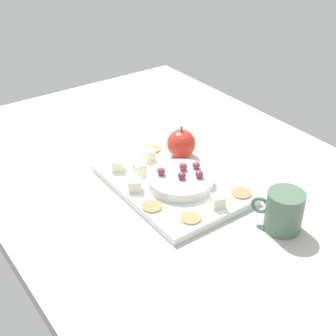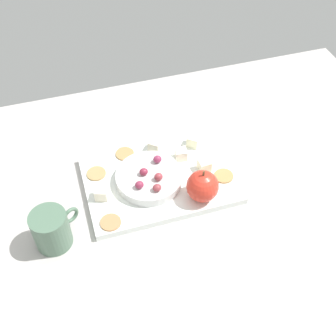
# 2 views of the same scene
# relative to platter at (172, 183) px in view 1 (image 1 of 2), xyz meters

# --- Properties ---
(table) EXTENTS (1.42, 0.87, 0.04)m
(table) POSITION_rel_platter_xyz_m (-0.02, -0.04, -0.03)
(table) COLOR #B5AFAC
(table) RESTS_ON ground
(platter) EXTENTS (0.35, 0.24, 0.02)m
(platter) POSITION_rel_platter_xyz_m (0.00, 0.00, 0.00)
(platter) COLOR white
(platter) RESTS_ON table
(serving_dish) EXTENTS (0.16, 0.16, 0.02)m
(serving_dish) POSITION_rel_platter_xyz_m (-0.03, -0.01, 0.02)
(serving_dish) COLOR silver
(serving_dish) RESTS_ON platter
(apple_whole) EXTENTS (0.07, 0.07, 0.07)m
(apple_whole) POSITION_rel_platter_xyz_m (0.08, -0.08, 0.05)
(apple_whole) COLOR red
(apple_whole) RESTS_ON platter
(apple_stem) EXTENTS (0.01, 0.01, 0.01)m
(apple_stem) POSITION_rel_platter_xyz_m (0.08, -0.08, 0.09)
(apple_stem) COLOR brown
(apple_stem) RESTS_ON apple_whole
(cheese_cube_0) EXTENTS (0.03, 0.03, 0.03)m
(cheese_cube_0) POSITION_rel_platter_xyz_m (0.11, -0.01, 0.02)
(cheese_cube_0) COLOR #F9F0C4
(cheese_cube_0) RESTS_ON platter
(cheese_cube_1) EXTENTS (0.04, 0.04, 0.03)m
(cheese_cube_1) POSITION_rel_platter_xyz_m (0.02, 0.09, 0.02)
(cheese_cube_1) COLOR #F0E9CA
(cheese_cube_1) RESTS_ON platter
(cheese_cube_2) EXTENTS (0.03, 0.03, 0.03)m
(cheese_cube_2) POSITION_rel_platter_xyz_m (0.07, 0.04, 0.02)
(cheese_cube_2) COLOR #F9E9CD
(cheese_cube_2) RESTS_ON platter
(cheese_cube_3) EXTENTS (0.04, 0.04, 0.03)m
(cheese_cube_3) POSITION_rel_platter_xyz_m (0.11, 0.08, 0.02)
(cheese_cube_3) COLOR #F3F3CA
(cheese_cube_3) RESTS_ON platter
(cheese_cube_4) EXTENTS (0.04, 0.04, 0.03)m
(cheese_cube_4) POSITION_rel_platter_xyz_m (-0.14, -0.02, 0.02)
(cheese_cube_4) COLOR white
(cheese_cube_4) RESTS_ON platter
(cracker_0) EXTENTS (0.05, 0.05, 0.00)m
(cracker_0) POSITION_rel_platter_xyz_m (-0.14, 0.05, 0.01)
(cracker_0) COLOR tan
(cracker_0) RESTS_ON platter
(cracker_1) EXTENTS (0.05, 0.05, 0.00)m
(cracker_1) POSITION_rel_platter_xyz_m (-0.06, 0.10, 0.01)
(cracker_1) COLOR tan
(cracker_1) RESTS_ON platter
(cracker_2) EXTENTS (0.05, 0.05, 0.00)m
(cracker_2) POSITION_rel_platter_xyz_m (-0.14, -0.10, 0.01)
(cracker_2) COLOR tan
(cracker_2) RESTS_ON platter
(cracker_3) EXTENTS (0.05, 0.05, 0.00)m
(cracker_3) POSITION_rel_platter_xyz_m (0.15, -0.04, 0.01)
(cracker_3) COLOR tan
(cracker_3) RESTS_ON platter
(grape_0) EXTENTS (0.02, 0.02, 0.02)m
(grape_0) POSITION_rel_platter_xyz_m (-0.06, -0.03, 0.04)
(grape_0) COLOR #8C2D48
(grape_0) RESTS_ON serving_dish
(grape_1) EXTENTS (0.02, 0.02, 0.02)m
(grape_1) POSITION_rel_platter_xyz_m (-0.04, -0.00, 0.04)
(grape_1) COLOR maroon
(grape_1) RESTS_ON serving_dish
(grape_2) EXTENTS (0.02, 0.02, 0.02)m
(grape_2) POSITION_rel_platter_xyz_m (0.00, 0.03, 0.04)
(grape_2) COLOR #903152
(grape_2) RESTS_ON serving_dish
(grape_3) EXTENTS (0.02, 0.02, 0.02)m
(grape_3) POSITION_rel_platter_xyz_m (-0.01, -0.03, 0.04)
(grape_3) COLOR #9A3941
(grape_3) RESTS_ON serving_dish
(grape_4) EXTENTS (0.02, 0.02, 0.02)m
(grape_4) POSITION_rel_platter_xyz_m (-0.02, -0.06, 0.04)
(grape_4) COLOR #913A41
(grape_4) RESTS_ON serving_dish
(cup) EXTENTS (0.10, 0.08, 0.09)m
(cup) POSITION_rel_platter_xyz_m (-0.26, -0.10, 0.04)
(cup) COLOR #4F6E58
(cup) RESTS_ON table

